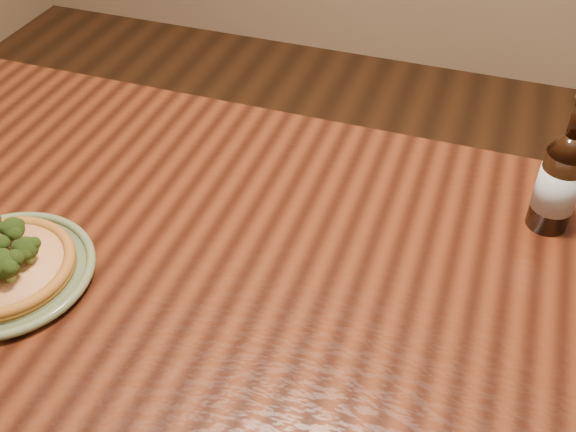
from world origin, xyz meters
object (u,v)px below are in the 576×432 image
(table, at_px, (259,318))
(beer_bottle, at_px, (560,180))
(pizza, at_px, (1,262))
(plate, at_px, (6,273))

(table, xyz_separation_m, beer_bottle, (0.40, 0.27, 0.18))
(pizza, bearing_deg, plate, -10.92)
(table, xyz_separation_m, plate, (-0.36, -0.12, 0.10))
(plate, relative_size, beer_bottle, 1.09)
(beer_bottle, bearing_deg, plate, -153.94)
(table, bearing_deg, pizza, -161.15)
(plate, distance_m, beer_bottle, 0.86)
(plate, bearing_deg, beer_bottle, 27.27)
(table, bearing_deg, beer_bottle, 33.70)
(pizza, xyz_separation_m, beer_bottle, (0.76, 0.39, 0.06))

